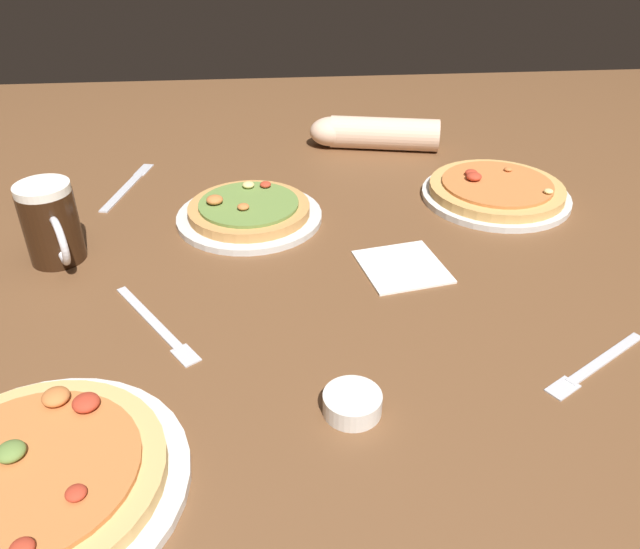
{
  "coord_description": "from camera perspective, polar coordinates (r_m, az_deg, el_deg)",
  "views": [
    {
      "loc": [
        -0.07,
        -0.83,
        0.56
      ],
      "look_at": [
        0.0,
        0.0,
        0.02
      ],
      "focal_mm": 35.39,
      "sensor_mm": 36.0,
      "label": 1
    }
  ],
  "objects": [
    {
      "name": "ground_plane",
      "position": [
        1.01,
        -0.0,
        -1.67
      ],
      "size": [
        2.4,
        2.4,
        0.03
      ],
      "primitive_type": "cube",
      "color": "brown"
    },
    {
      "name": "pizza_plate_near",
      "position": [
        0.76,
        -24.58,
        -16.55
      ],
      "size": [
        0.33,
        0.33,
        0.05
      ],
      "color": "silver",
      "rests_on": "ground_plane"
    },
    {
      "name": "pizza_plate_far",
      "position": [
        1.2,
        -6.43,
        5.65
      ],
      "size": [
        0.27,
        0.27,
        0.05
      ],
      "color": "silver",
      "rests_on": "ground_plane"
    },
    {
      "name": "pizza_plate_side",
      "position": [
        1.32,
        15.62,
        7.28
      ],
      "size": [
        0.29,
        0.29,
        0.05
      ],
      "color": "silver",
      "rests_on": "ground_plane"
    },
    {
      "name": "beer_mug_dark",
      "position": [
        1.13,
        -23.13,
        4.21
      ],
      "size": [
        0.09,
        0.13,
        0.14
      ],
      "color": "black",
      "rests_on": "ground_plane"
    },
    {
      "name": "ramekin_sauce",
      "position": [
        0.78,
        2.94,
        -11.55
      ],
      "size": [
        0.07,
        0.07,
        0.03
      ],
      "primitive_type": "cylinder",
      "color": "silver",
      "rests_on": "ground_plane"
    },
    {
      "name": "napkin_folded",
      "position": [
        1.05,
        7.44,
        0.81
      ],
      "size": [
        0.16,
        0.16,
        0.01
      ],
      "primitive_type": "cube",
      "rotation": [
        0.0,
        0.0,
        0.2
      ],
      "color": "white",
      "rests_on": "ground_plane"
    },
    {
      "name": "fork_left",
      "position": [
        0.92,
        23.64,
        -7.47
      ],
      "size": [
        0.18,
        0.12,
        0.01
      ],
      "color": "silver",
      "rests_on": "ground_plane"
    },
    {
      "name": "knife_right",
      "position": [
        1.39,
        -16.98,
        7.72
      ],
      "size": [
        0.08,
        0.24,
        0.01
      ],
      "color": "silver",
      "rests_on": "ground_plane"
    },
    {
      "name": "fork_spare",
      "position": [
        0.94,
        -14.58,
        -4.37
      ],
      "size": [
        0.15,
        0.2,
        0.01
      ],
      "color": "silver",
      "rests_on": "ground_plane"
    },
    {
      "name": "diner_arm",
      "position": [
        1.52,
        4.49,
        12.64
      ],
      "size": [
        0.3,
        0.13,
        0.07
      ],
      "color": "beige",
      "rests_on": "ground_plane"
    }
  ]
}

